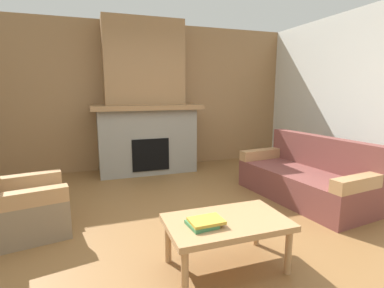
# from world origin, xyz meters

# --- Properties ---
(ground) EXTENTS (9.00, 9.00, 0.00)m
(ground) POSITION_xyz_m (0.00, 0.00, 0.00)
(ground) COLOR brown
(wall_back_wood_panel) EXTENTS (6.00, 0.12, 2.70)m
(wall_back_wood_panel) POSITION_xyz_m (0.00, 3.00, 1.35)
(wall_back_wood_panel) COLOR #997047
(wall_back_wood_panel) RESTS_ON ground
(fireplace) EXTENTS (1.90, 0.82, 2.70)m
(fireplace) POSITION_xyz_m (0.00, 2.62, 1.16)
(fireplace) COLOR gray
(fireplace) RESTS_ON ground
(couch) EXTENTS (1.05, 1.89, 0.85)m
(couch) POSITION_xyz_m (1.81, 0.48, 0.29)
(couch) COLOR brown
(couch) RESTS_ON ground
(armchair) EXTENTS (0.89, 0.89, 0.85)m
(armchair) POSITION_xyz_m (-1.68, 0.61, 0.29)
(armchair) COLOR #847056
(armchair) RESTS_ON ground
(coffee_table) EXTENTS (1.00, 0.60, 0.43)m
(coffee_table) POSITION_xyz_m (0.07, -0.62, 0.38)
(coffee_table) COLOR tan
(coffee_table) RESTS_ON ground
(book_stack_near_edge) EXTENTS (0.29, 0.23, 0.05)m
(book_stack_near_edge) POSITION_xyz_m (-0.15, -0.66, 0.46)
(book_stack_near_edge) COLOR #3D7F4C
(book_stack_near_edge) RESTS_ON coffee_table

